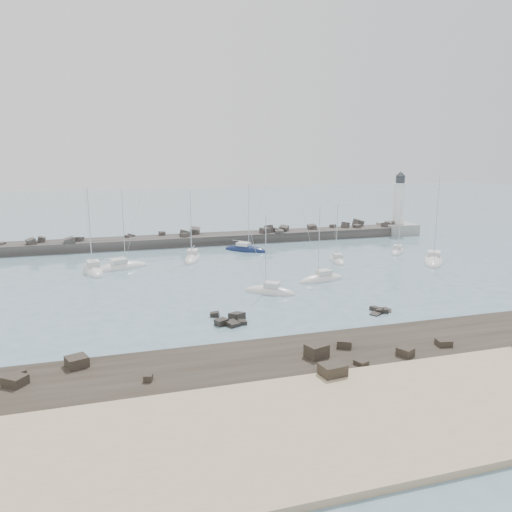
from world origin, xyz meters
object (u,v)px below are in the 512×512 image
Objects in this scene: sailboat_6 at (245,250)px; sailboat_8 at (337,261)px; sailboat_2 at (93,271)px; sailboat_9 at (433,261)px; sailboat_4 at (270,292)px; sailboat_7 at (322,280)px; lighthouse at (398,220)px; sailboat_3 at (121,268)px; sailboat_5 at (192,259)px; sailboat_10 at (398,252)px.

sailboat_8 is (12.23, -13.48, 0.00)m from sailboat_6.
sailboat_9 is (54.52, -9.10, -0.02)m from sailboat_2.
sailboat_8 is at bearing 41.50° from sailboat_4.
sailboat_2 is 34.86m from sailboat_7.
sailboat_7 reaches higher than sailboat_8.
lighthouse is 1.09× the size of sailboat_3.
sailboat_4 is 24.17m from sailboat_5.
lighthouse reaches higher than sailboat_7.
sailboat_2 reaches higher than sailboat_4.
sailboat_4 is 0.83× the size of sailboat_6.
sailboat_3 is at bearing 149.30° from sailboat_7.
sailboat_9 is 1.51× the size of sailboat_10.
sailboat_2 reaches higher than sailboat_7.
sailboat_8 is (7.69, 10.91, -0.00)m from sailboat_7.
sailboat_7 reaches higher than sailboat_10.
lighthouse reaches higher than sailboat_2.
sailboat_3 is 24.15m from sailboat_6.
sailboat_10 is (14.01, 3.67, 0.00)m from sailboat_8.
sailboat_6 is 1.28× the size of sailboat_8.
sailboat_3 is 1.28× the size of sailboat_10.
sailboat_2 is 39.39m from sailboat_8.
sailboat_8 is at bearing -5.88° from sailboat_2.
sailboat_5 reaches higher than sailboat_4.
lighthouse is 63.75m from sailboat_3.
sailboat_8 is (39.18, -4.03, -0.03)m from sailboat_2.
sailboat_2 is 29.28m from sailboat_4.
sailboat_3 is at bearing 178.13° from sailboat_10.
sailboat_4 is 22.52m from sailboat_8.
sailboat_7 is at bearing -134.94° from lighthouse.
lighthouse reaches higher than sailboat_5.
sailboat_8 is 1.00× the size of sailboat_10.
sailboat_10 is (-1.33, 8.74, -0.01)m from sailboat_9.
sailboat_5 is (16.12, 4.41, -0.01)m from sailboat_2.
sailboat_5 is 24.56m from sailboat_8.
sailboat_7 is at bearing -25.39° from sailboat_2.
sailboat_8 is at bearing -47.77° from sailboat_6.
sailboat_2 reaches higher than sailboat_3.
sailboat_2 is 4.41m from sailboat_3.
sailboat_5 is 0.82× the size of sailboat_9.
sailboat_5 reaches higher than sailboat_7.
sailboat_3 is 27.10m from sailboat_4.
sailboat_2 is 55.28m from sailboat_9.
sailboat_7 reaches higher than sailboat_4.
sailboat_8 is at bearing 161.74° from sailboat_9.
sailboat_9 reaches higher than sailboat_2.
sailboat_3 reaches higher than sailboat_8.
sailboat_7 is (4.55, -24.39, 0.00)m from sailboat_6.
lighthouse is 57.50m from sailboat_4.
sailboat_6 is (10.83, 5.04, -0.02)m from sailboat_5.
sailboat_7 is 26.14m from sailboat_10.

